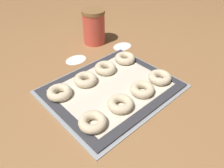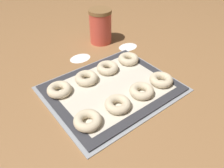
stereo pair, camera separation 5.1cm
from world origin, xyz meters
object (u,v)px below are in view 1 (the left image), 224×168
Objects in this scene: bagel_front_far_left at (93,122)px; bagel_front_mid_left at (121,104)px; bagel_back_mid_left at (85,79)px; baking_tray at (112,89)px; bagel_back_mid_right at (105,68)px; bagel_back_far_left at (59,92)px; bagel_back_far_right at (125,58)px; bagel_front_far_right at (160,77)px; bagel_front_mid_right at (142,89)px; flour_canister at (94,27)px.

bagel_front_mid_left is at bearing -0.45° from bagel_front_far_left.
bagel_back_mid_left is (0.11, 0.18, 0.00)m from bagel_front_far_left.
baking_tray is 0.11m from bagel_back_mid_right.
baking_tray is 0.19m from bagel_back_far_left.
bagel_back_far_left is at bearing -179.26° from bagel_back_far_right.
bagel_back_far_right is (0.11, -0.00, 0.00)m from bagel_back_mid_right.
bagel_front_mid_left is at bearing -179.32° from bagel_front_far_right.
bagel_back_far_left is (-0.22, 0.18, 0.00)m from bagel_front_mid_right.
baking_tray is 0.11m from bagel_front_mid_left.
bagel_back_mid_right is at bearing 120.41° from bagel_front_far_right.
bagel_back_mid_left is at bearing 139.77° from bagel_front_far_right.
bagel_front_far_right is at bearing -29.16° from bagel_back_far_left.
bagel_front_mid_right and bagel_back_mid_left have the same top height.
bagel_front_far_right is 1.00× the size of bagel_back_far_left.
bagel_front_mid_left is 0.21m from bagel_back_far_left.
bagel_front_mid_left is 1.00× the size of bagel_front_far_right.
bagel_back_mid_right is at bearing 92.31° from bagel_front_mid_right.
flour_canister reaches higher than bagel_front_mid_left.
bagel_back_far_left is (-0.11, 0.18, 0.00)m from bagel_front_mid_left.
bagel_front_mid_left is at bearing -138.40° from bagel_back_far_right.
bagel_front_far_left is 1.00× the size of bagel_front_mid_right.
bagel_back_far_left is 1.00× the size of bagel_back_mid_right.
bagel_back_mid_left is at bearing 121.37° from baking_tray.
bagel_front_mid_right is at bearing 0.04° from bagel_front_far_left.
flour_canister is at bearing 72.82° from bagel_front_mid_right.
bagel_front_mid_left is at bearing -117.91° from baking_tray.
baking_tray is 0.18m from bagel_back_far_right.
bagel_front_far_right is at bearing -40.23° from bagel_back_mid_left.
flour_canister is at bearing 34.54° from bagel_back_far_left.
bagel_front_far_left is 1.00× the size of bagel_back_mid_right.
bagel_front_far_left is at bearing -150.37° from baking_tray.
bagel_front_mid_right and bagel_back_far_left have the same top height.
bagel_back_far_left is at bearing 89.86° from bagel_front_far_left.
bagel_front_mid_left is at bearing -89.06° from bagel_back_mid_left.
bagel_front_mid_right is (0.06, -0.09, 0.02)m from baking_tray.
bagel_back_far_left and bagel_back_mid_left have the same top height.
bagel_back_far_left is 1.00× the size of bagel_back_mid_left.
bagel_front_mid_left is (0.11, -0.00, 0.00)m from bagel_front_far_left.
bagel_back_far_right is at bearing 1.40° from bagel_back_mid_left.
bagel_back_mid_right is (-0.01, 0.19, 0.00)m from bagel_front_mid_right.
bagel_back_mid_left reaches higher than baking_tray.
bagel_front_mid_left is 1.00× the size of bagel_back_mid_right.
bagel_back_far_right is (0.00, 0.18, 0.00)m from bagel_front_far_right.
bagel_back_mid_left is 1.00× the size of bagel_back_mid_right.
bagel_back_far_left is (-0.32, 0.18, 0.00)m from bagel_front_far_right.
bagel_front_far_left is 1.00× the size of bagel_back_far_right.
flour_canister is at bearing 60.31° from baking_tray.
bagel_front_mid_right and bagel_front_far_right have the same top height.
bagel_front_far_right is (0.32, 0.00, 0.00)m from bagel_front_far_left.
bagel_back_mid_right is (0.21, 0.01, 0.00)m from bagel_back_far_left.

